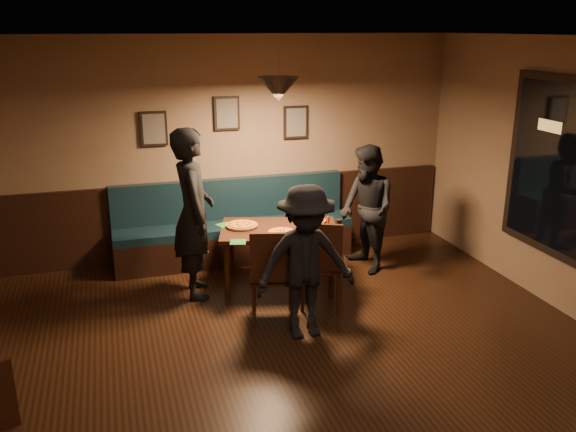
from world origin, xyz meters
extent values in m
plane|color=black|center=(0.00, 0.00, 0.00)|extent=(7.00, 7.00, 0.00)
plane|color=silver|center=(0.00, 0.00, 2.80)|extent=(7.00, 7.00, 0.00)
plane|color=#8C704F|center=(0.00, 3.50, 1.40)|extent=(6.00, 0.00, 6.00)
cube|color=black|center=(0.00, 3.47, 0.50)|extent=(5.88, 0.06, 1.00)
cube|color=black|center=(-0.90, 3.47, 1.70)|extent=(0.32, 0.04, 0.42)
cube|color=black|center=(0.00, 3.47, 1.85)|extent=(0.32, 0.04, 0.42)
cube|color=black|center=(0.90, 3.47, 1.70)|extent=(0.32, 0.04, 0.42)
cone|color=black|center=(0.33, 2.27, 2.25)|extent=(0.44, 0.44, 0.25)
cube|color=black|center=(0.33, 2.27, 0.35)|extent=(1.48, 1.15, 0.70)
imported|color=black|center=(-0.62, 2.33, 0.94)|extent=(0.48, 0.71, 1.88)
imported|color=black|center=(1.48, 2.43, 0.78)|extent=(0.66, 0.81, 1.55)
imported|color=black|center=(0.24, 1.07, 0.75)|extent=(0.98, 0.58, 1.51)
cylinder|color=orange|center=(-0.07, 2.43, 0.72)|extent=(0.43, 0.43, 0.04)
cylinder|color=orange|center=(0.30, 2.06, 0.72)|extent=(0.36, 0.36, 0.04)
cylinder|color=orange|center=(0.77, 2.37, 0.72)|extent=(0.41, 0.41, 0.04)
cylinder|color=black|center=(0.92, 1.95, 0.77)|extent=(0.08, 0.08, 0.14)
cylinder|color=#9A2205|center=(0.89, 2.20, 0.76)|extent=(0.04, 0.04, 0.13)
cube|color=#1D6F21|center=(-0.25, 2.55, 0.70)|extent=(0.21, 0.21, 0.01)
cube|color=#1E7225|center=(-0.22, 1.94, 0.70)|extent=(0.20, 0.20, 0.01)
cube|color=silver|center=(0.37, 1.91, 0.70)|extent=(0.18, 0.10, 0.00)
camera|label=1|loc=(-1.44, -3.92, 2.88)|focal=37.44mm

